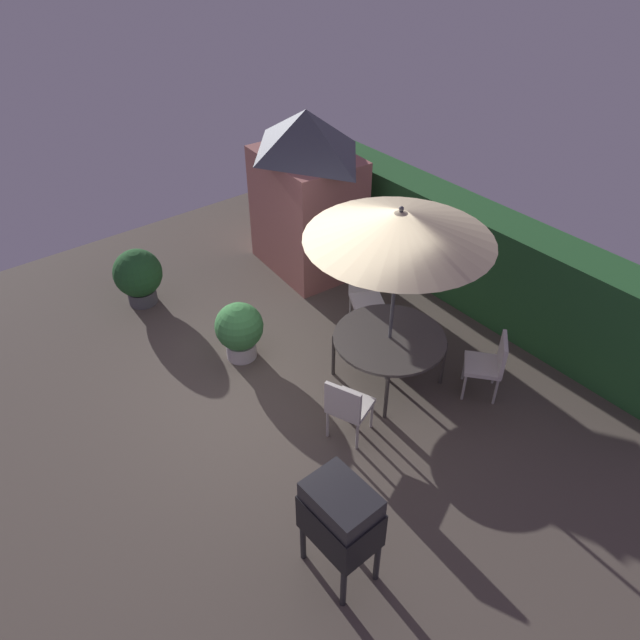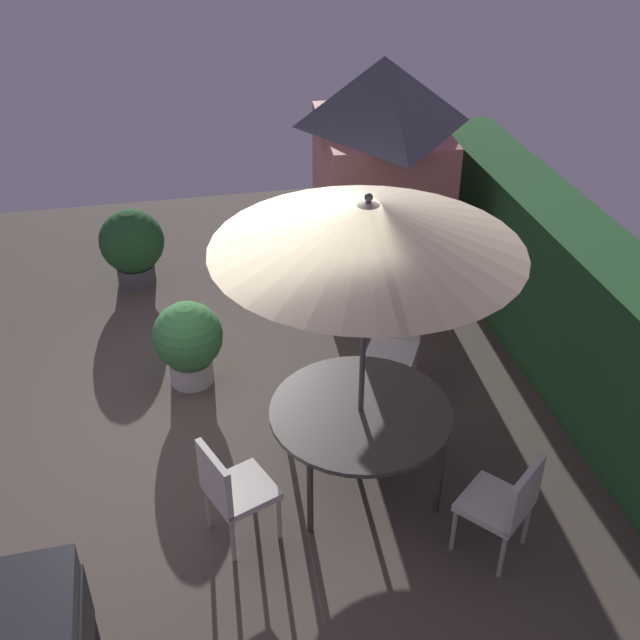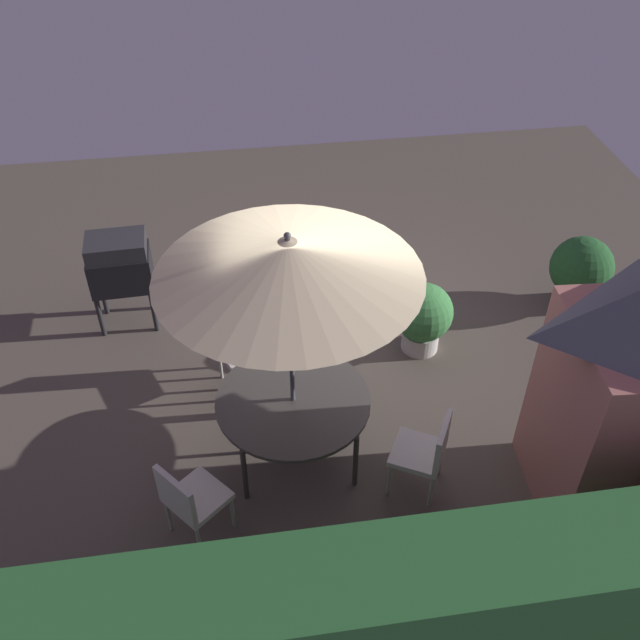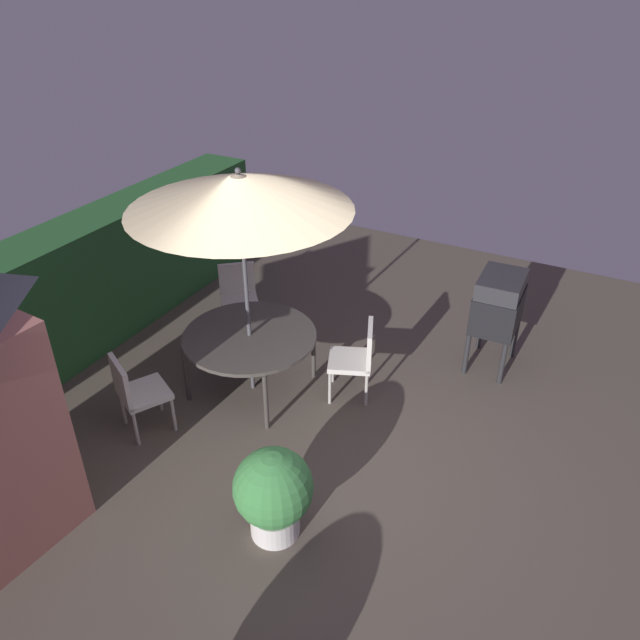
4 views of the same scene
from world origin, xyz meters
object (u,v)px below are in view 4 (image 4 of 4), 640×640
patio_table (250,338)px  chair_near_shed (135,390)px  chair_toward_hedge (239,294)px  potted_plant_by_shed (273,492)px  bbq_grill (498,304)px  patio_umbrella (239,192)px  chair_far_side (358,356)px

patio_table → chair_near_shed: (-1.15, 0.63, -0.15)m
chair_near_shed → chair_toward_hedge: 2.17m
patio_table → potted_plant_by_shed: size_ratio=1.70×
bbq_grill → chair_near_shed: bbq_grill is taller
patio_umbrella → chair_far_side: (0.45, -1.10, -1.82)m
bbq_grill → chair_near_shed: (-2.88, 2.90, -0.33)m
patio_table → chair_toward_hedge: chair_toward_hedge is taller
potted_plant_by_shed → patio_table: bearing=38.5°
chair_far_side → chair_toward_hedge: bearing=74.2°
patio_umbrella → chair_toward_hedge: size_ratio=2.87×
chair_far_side → chair_near_shed: bearing=132.9°
potted_plant_by_shed → bbq_grill: bearing=-16.3°
patio_table → bbq_grill: bbq_grill is taller
patio_umbrella → chair_far_side: size_ratio=2.87×
patio_umbrella → potted_plant_by_shed: (-1.63, -1.30, -1.87)m
patio_umbrella → patio_table: bearing=45.0°
patio_table → chair_far_side: size_ratio=1.64×
chair_toward_hedge → patio_table: bearing=-139.9°
patio_umbrella → chair_far_side: bearing=-67.7°
potted_plant_by_shed → chair_toward_hedge: bearing=39.1°
chair_near_shed → chair_toward_hedge: (2.15, 0.21, 0.00)m
patio_umbrella → chair_toward_hedge: (1.00, 0.84, -1.82)m
chair_far_side → potted_plant_by_shed: (-2.08, -0.19, -0.04)m
chair_toward_hedge → chair_near_shed: bearing=-174.3°
patio_umbrella → bbq_grill: (1.73, -2.28, -1.50)m
patio_table → potted_plant_by_shed: 2.09m
patio_table → chair_far_side: chair_far_side is taller
chair_far_side → patio_umbrella: bearing=112.3°
bbq_grill → patio_table: bearing=127.2°
patio_table → bbq_grill: (1.73, -2.28, 0.17)m
bbq_grill → chair_near_shed: 4.10m
patio_table → chair_toward_hedge: bearing=40.1°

